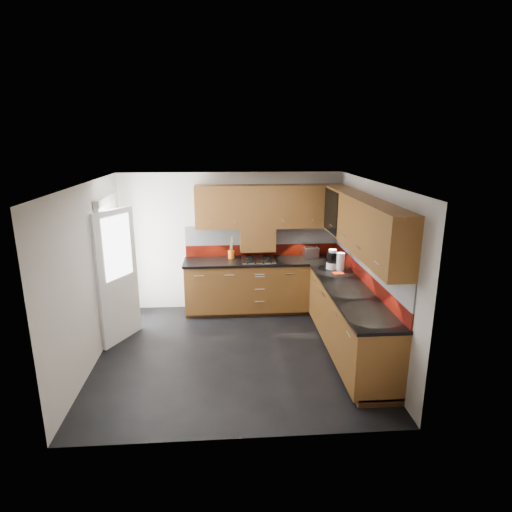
{
  "coord_description": "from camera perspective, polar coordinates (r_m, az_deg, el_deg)",
  "views": [
    {
      "loc": [
        -0.1,
        -5.5,
        2.97
      ],
      "look_at": [
        0.35,
        0.65,
        1.25
      ],
      "focal_mm": 30.0,
      "sensor_mm": 36.0,
      "label": 1
    }
  ],
  "objects": [
    {
      "name": "upper_cabinets",
      "position": [
        6.52,
        7.69,
        5.47
      ],
      "size": [
        2.5,
        3.2,
        0.72
      ],
      "color": "#613115",
      "rests_on": "room"
    },
    {
      "name": "orange_cloth",
      "position": [
        6.69,
        10.91,
        -2.28
      ],
      "size": [
        0.17,
        0.15,
        0.02
      ],
      "primitive_type": "cube",
      "rotation": [
        0.0,
        0.0,
        0.16
      ],
      "color": "#F7401B",
      "rests_on": "countertop"
    },
    {
      "name": "base_cabinets",
      "position": [
        6.81,
        6.02,
        -6.3
      ],
      "size": [
        2.7,
        3.2,
        0.95
      ],
      "color": "#613115",
      "rests_on": "room"
    },
    {
      "name": "toaster",
      "position": [
        7.5,
        7.31,
        0.47
      ],
      "size": [
        0.28,
        0.2,
        0.19
      ],
      "color": "silver",
      "rests_on": "countertop"
    },
    {
      "name": "backsplash",
      "position": [
        6.8,
        7.63,
        0.47
      ],
      "size": [
        2.7,
        3.2,
        0.54
      ],
      "color": "maroon",
      "rests_on": "countertop"
    },
    {
      "name": "extractor_hood",
      "position": [
        7.35,
        0.22,
        2.31
      ],
      "size": [
        0.6,
        0.33,
        0.4
      ],
      "primitive_type": "cube",
      "color": "#613115",
      "rests_on": "room"
    },
    {
      "name": "room",
      "position": [
        5.69,
        -3.02,
        0.61
      ],
      "size": [
        4.0,
        3.8,
        2.64
      ],
      "color": "black"
    },
    {
      "name": "utensil_pot",
      "position": [
        7.4,
        -3.32,
        0.38
      ],
      "size": [
        0.11,
        0.11,
        0.39
      ],
      "color": "#D56114",
      "rests_on": "countertop"
    },
    {
      "name": "back_door",
      "position": [
        6.75,
        -18.41,
        -1.89
      ],
      "size": [
        0.42,
        1.19,
        2.04
      ],
      "color": "white",
      "rests_on": "room"
    },
    {
      "name": "paper_towel",
      "position": [
        6.86,
        11.19,
        -0.72
      ],
      "size": [
        0.13,
        0.13,
        0.27
      ],
      "primitive_type": "cylinder",
      "rotation": [
        0.0,
        0.0,
        0.01
      ],
      "color": "white",
      "rests_on": "countertop"
    },
    {
      "name": "gas_hob",
      "position": [
        7.28,
        0.32,
        -0.48
      ],
      "size": [
        0.56,
        0.5,
        0.04
      ],
      "color": "silver",
      "rests_on": "countertop"
    },
    {
      "name": "food_processor",
      "position": [
        6.9,
        10.15,
        -0.52
      ],
      "size": [
        0.19,
        0.19,
        0.32
      ],
      "color": "white",
      "rests_on": "countertop"
    },
    {
      "name": "countertop",
      "position": [
        6.63,
        6.05,
        -2.49
      ],
      "size": [
        2.72,
        3.22,
        0.04
      ],
      "color": "black",
      "rests_on": "base_cabinets"
    },
    {
      "name": "glass_cabinet",
      "position": [
        6.9,
        11.14,
        6.1
      ],
      "size": [
        0.32,
        0.8,
        0.66
      ],
      "color": "black",
      "rests_on": "room"
    }
  ]
}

